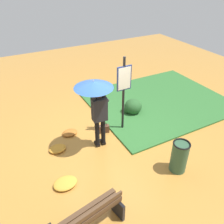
{
  "coord_description": "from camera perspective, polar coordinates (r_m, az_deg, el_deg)",
  "views": [
    {
      "loc": [
        2.35,
        4.81,
        4.33
      ],
      "look_at": [
        -0.23,
        -0.01,
        0.85
      ],
      "focal_mm": 37.47,
      "sensor_mm": 36.0,
      "label": 1
    }
  ],
  "objects": [
    {
      "name": "leaf_pile_by_bench",
      "position": [
        6.64,
        -13.14,
        -8.7
      ],
      "size": [
        0.47,
        0.38,
        0.1
      ],
      "color": "#C68428",
      "rests_on": "ground_plane"
    },
    {
      "name": "ground_plane",
      "position": [
        6.89,
        -1.63,
        -6.51
      ],
      "size": [
        18.0,
        18.0,
        0.0
      ],
      "primitive_type": "plane",
      "color": "#B27A33"
    },
    {
      "name": "leaf_pile_far_path",
      "position": [
        5.72,
        -11.34,
        -16.65
      ],
      "size": [
        0.55,
        0.44,
        0.12
      ],
      "color": "gold",
      "rests_on": "ground_plane"
    },
    {
      "name": "leaf_pile_near_person",
      "position": [
        7.14,
        -10.27,
        -4.98
      ],
      "size": [
        0.45,
        0.36,
        0.1
      ],
      "color": "#A86023",
      "rests_on": "ground_plane"
    },
    {
      "name": "handbag",
      "position": [
        7.06,
        -1.94,
        -4.08
      ],
      "size": [
        0.33,
        0.22,
        0.37
      ],
      "color": "#4C3323",
      "rests_on": "ground_plane"
    },
    {
      "name": "info_sign_post",
      "position": [
        6.53,
        2.89,
        6.2
      ],
      "size": [
        0.44,
        0.07,
        2.3
      ],
      "color": "black",
      "rests_on": "ground_plane"
    },
    {
      "name": "trash_bin",
      "position": [
        5.93,
        16.1,
        -10.4
      ],
      "size": [
        0.42,
        0.42,
        0.83
      ],
      "color": "#2D5138",
      "rests_on": "ground_plane"
    },
    {
      "name": "grass_verge",
      "position": [
        8.85,
        11.23,
        2.69
      ],
      "size": [
        4.8,
        4.0,
        0.05
      ],
      "color": "#2D662D",
      "rests_on": "ground_plane"
    },
    {
      "name": "person_with_umbrella",
      "position": [
        5.76,
        -3.87,
        3.57
      ],
      "size": [
        0.96,
        0.96,
        2.04
      ],
      "color": "black",
      "rests_on": "ground_plane"
    },
    {
      "name": "park_bench",
      "position": [
        4.71,
        -5.71,
        -24.31
      ],
      "size": [
        1.41,
        0.62,
        0.75
      ],
      "color": "black",
      "rests_on": "ground_plane"
    },
    {
      "name": "shrub_cluster",
      "position": [
        7.92,
        4.91,
        1.25
      ],
      "size": [
        0.63,
        0.57,
        0.52
      ],
      "color": "#285628",
      "rests_on": "ground_plane"
    }
  ]
}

